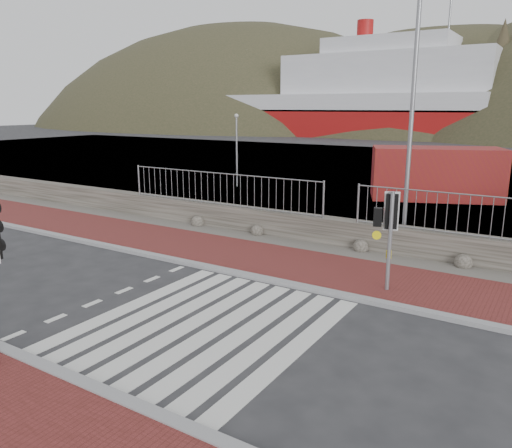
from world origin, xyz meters
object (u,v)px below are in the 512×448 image
Objects in this scene: traffic_signal_far at (390,220)px; shipping_container at (436,173)px; streetlight at (417,109)px; ferry at (346,101)px.

shipping_container is at bearing -101.06° from traffic_signal_far.
traffic_signal_far is 5.01m from streetlight.
traffic_signal_far is 14.15m from shipping_container.
streetlight is 10.35m from shipping_container.
ferry is at bearing 94.86° from shipping_container.
shipping_container is (-2.02, 14.00, -0.58)m from traffic_signal_far.
streetlight reaches higher than shipping_container.
ferry is at bearing 101.00° from streetlight.
shipping_container is (-1.37, 9.76, -3.17)m from streetlight.
ferry is 6.33× the size of streetlight.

